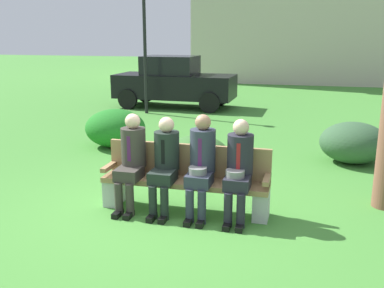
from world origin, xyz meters
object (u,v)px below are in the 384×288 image
object	(u,v)px
seated_man_centerright	(201,161)
shrub_near_bench	(353,143)
shrub_mid_lawn	(115,128)
street_lamp	(145,33)
seated_man_leftmost	(131,157)
park_bench	(186,179)
parked_car_near	(174,82)
seated_man_rightmost	(239,165)
seated_man_centerleft	(165,160)
shrub_far_lawn	(197,156)

from	to	relation	value
seated_man_centerright	shrub_near_bench	size ratio (longest dim) A/B	1.09
shrub_mid_lawn	street_lamp	xyz separation A→B (m)	(-0.79, 4.03, 2.01)
seated_man_leftmost	park_bench	bearing A→B (deg)	9.80
shrub_mid_lawn	parked_car_near	size ratio (longest dim) A/B	0.33
seated_man_rightmost	seated_man_leftmost	bearing A→B (deg)	179.76
seated_man_leftmost	seated_man_centerleft	world-z (taller)	seated_man_leftmost
shrub_far_lawn	parked_car_near	size ratio (longest dim) A/B	0.28
seated_man_centerright	parked_car_near	distance (m)	8.94
park_bench	seated_man_centerleft	xyz separation A→B (m)	(-0.25, -0.13, 0.29)
street_lamp	shrub_near_bench	bearing A→B (deg)	-35.63
seated_man_centerleft	parked_car_near	xyz separation A→B (m)	(-2.43, 8.45, 0.11)
seated_man_centerright	shrub_mid_lawn	bearing A→B (deg)	130.32
seated_man_rightmost	seated_man_centerright	bearing A→B (deg)	179.57
shrub_near_bench	parked_car_near	bearing A→B (deg)	133.86
seated_man_leftmost	shrub_far_lawn	bearing A→B (deg)	71.18
shrub_near_bench	parked_car_near	size ratio (longest dim) A/B	0.32
park_bench	seated_man_leftmost	bearing A→B (deg)	-170.20
seated_man_centerright	seated_man_rightmost	world-z (taller)	seated_man_centerright
seated_man_rightmost	shrub_near_bench	distance (m)	3.56
seated_man_leftmost	shrub_far_lawn	distance (m)	1.72
park_bench	seated_man_centerright	world-z (taller)	seated_man_centerright
seated_man_centerright	street_lamp	size ratio (longest dim) A/B	0.34
park_bench	seated_man_centerleft	size ratio (longest dim) A/B	1.77
shrub_mid_lawn	parked_car_near	distance (m)	5.37
parked_car_near	street_lamp	xyz separation A→B (m)	(-0.49, -1.31, 1.58)
seated_man_centerleft	shrub_near_bench	xyz separation A→B (m)	(2.71, 3.10, -0.34)
seated_man_centerright	seated_man_rightmost	size ratio (longest dim) A/B	1.03
parked_car_near	street_lamp	world-z (taller)	street_lamp
seated_man_leftmost	seated_man_rightmost	world-z (taller)	seated_man_leftmost
park_bench	seated_man_rightmost	size ratio (longest dim) A/B	1.74
shrub_near_bench	street_lamp	distance (m)	7.22
seated_man_rightmost	street_lamp	distance (m)	8.32
seated_man_leftmost	seated_man_centerleft	size ratio (longest dim) A/B	1.02
seated_man_centerleft	seated_man_rightmost	distance (m)	1.00
seated_man_rightmost	shrub_mid_lawn	xyz separation A→B (m)	(-3.13, 3.11, -0.32)
shrub_near_bench	seated_man_leftmost	bearing A→B (deg)	-135.86
seated_man_leftmost	seated_man_centerleft	distance (m)	0.48
seated_man_leftmost	seated_man_rightmost	distance (m)	1.48
seated_man_centerright	street_lamp	xyz separation A→B (m)	(-3.43, 7.14, 1.66)
park_bench	street_lamp	distance (m)	7.94
seated_man_centerleft	street_lamp	xyz separation A→B (m)	(-2.93, 7.14, 1.69)
seated_man_leftmost	shrub_near_bench	bearing A→B (deg)	44.14
shrub_far_lawn	seated_man_leftmost	bearing A→B (deg)	-108.82
seated_man_centerleft	seated_man_centerright	size ratio (longest dim) A/B	0.96
seated_man_centerleft	shrub_mid_lawn	size ratio (longest dim) A/B	1.00
seated_man_centerright	shrub_mid_lawn	distance (m)	4.08
seated_man_rightmost	seated_man_centerleft	bearing A→B (deg)	179.78
shrub_near_bench	seated_man_centerleft	bearing A→B (deg)	-131.16
seated_man_centerleft	shrub_near_bench	size ratio (longest dim) A/B	1.05
seated_man_leftmost	street_lamp	size ratio (longest dim) A/B	0.33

